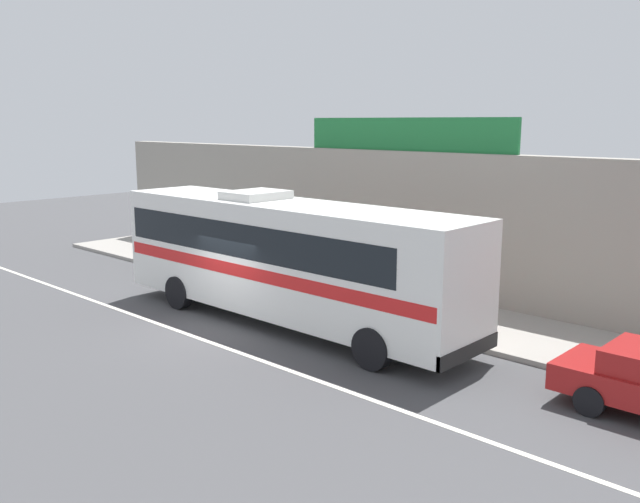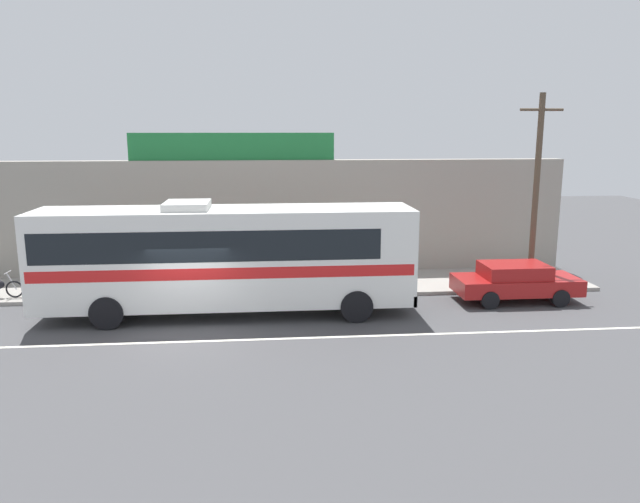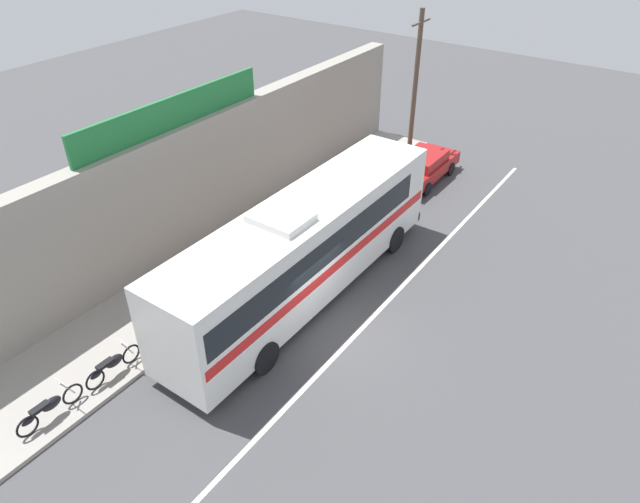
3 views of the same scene
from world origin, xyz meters
TOP-DOWN VIEW (x-y plane):
  - ground_plane at (0.00, 0.00)m, footprint 70.00×70.00m
  - sidewalk_slab at (0.00, 5.20)m, footprint 30.00×3.60m
  - storefront_facade at (0.00, 7.35)m, footprint 30.00×0.70m
  - storefront_billboard at (1.09, 7.35)m, footprint 8.29×0.12m
  - road_center_stripe at (0.00, -0.80)m, footprint 30.00×0.14m
  - intercity_bus at (1.01, 1.74)m, footprint 12.12×2.61m
  - motorcycle_orange at (-5.31, 3.93)m, footprint 1.87×0.56m
  - motorcycle_purple at (-7.28, 4.00)m, footprint 1.96×0.56m
  - motorcycle_blue at (-3.38, 3.87)m, footprint 1.90×0.56m
  - pedestrian_near_shop at (1.02, 4.87)m, footprint 0.30×0.48m

SIDE VIEW (x-z plane):
  - ground_plane at x=0.00m, z-range 0.00..0.00m
  - road_center_stripe at x=0.00m, z-range 0.00..0.01m
  - sidewalk_slab at x=0.00m, z-range 0.00..0.14m
  - motorcycle_orange at x=-5.31m, z-range 0.09..1.04m
  - motorcycle_purple at x=-7.28m, z-range 0.09..1.04m
  - motorcycle_blue at x=-3.38m, z-range 0.09..1.04m
  - pedestrian_near_shop at x=1.02m, z-range 0.28..2.01m
  - intercity_bus at x=1.01m, z-range 0.17..3.96m
  - storefront_facade at x=0.00m, z-range 0.00..4.80m
  - storefront_billboard at x=1.09m, z-range 4.80..5.90m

